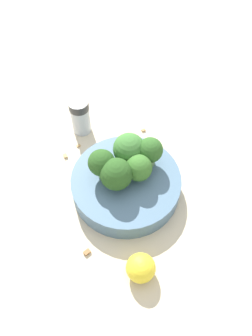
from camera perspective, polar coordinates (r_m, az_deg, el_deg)
The scene contains 13 objects.
ground_plane at distance 0.57m, azimuth 0.00°, elevation -3.81°, with size 3.00×3.00×0.00m, color beige.
bowl at distance 0.55m, azimuth 0.00°, elevation -2.83°, with size 0.18×0.18×0.04m, color slate.
broccoli_floret_0 at distance 0.53m, azimuth 4.20°, elevation 2.95°, with size 0.04×0.04×0.06m.
broccoli_floret_1 at distance 0.50m, azimuth -1.72°, elevation -1.11°, with size 0.05×0.05×0.06m.
broccoli_floret_2 at distance 0.51m, azimuth 2.24°, elevation -0.14°, with size 0.04×0.04×0.05m.
broccoli_floret_3 at distance 0.53m, azimuth 0.54°, elevation 3.29°, with size 0.05×0.05×0.06m.
broccoli_floret_4 at distance 0.51m, azimuth -4.27°, elevation 0.82°, with size 0.04×0.04×0.06m.
pepper_shaker at distance 0.63m, azimuth -7.95°, elevation 8.90°, with size 0.04×0.04×0.07m.
lemon_wedge at distance 0.49m, azimuth 2.58°, elevation -16.99°, with size 0.04×0.04×0.04m, color yellow.
almond_crumb_0 at distance 0.63m, azimuth -8.28°, elevation 3.94°, with size 0.01×0.00×0.01m, color #AD7F4C.
almond_crumb_1 at distance 0.52m, azimuth -6.82°, elevation -14.26°, with size 0.01×0.01×0.01m, color olive.
almond_crumb_2 at distance 0.62m, azimuth -10.54°, elevation 2.19°, with size 0.01×0.01×0.01m, color tan.
almond_crumb_3 at distance 0.65m, azimuth 3.07°, elevation 6.65°, with size 0.01×0.00×0.01m, color #AD7F4C.
Camera 1 is at (-0.01, -0.29, 0.49)m, focal length 35.00 mm.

